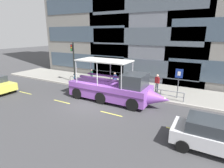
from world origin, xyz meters
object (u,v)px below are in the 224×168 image
at_px(traffic_light_pole, 73,59).
at_px(leaned_bicycle, 76,79).
at_px(pedestrian_mid_right, 115,79).
at_px(background_car_west, 216,136).
at_px(parking_sign, 179,79).
at_px(pedestrian_mid_left, 133,78).
at_px(pedestrian_near_stern, 92,75).
at_px(duck_tour_boat, 115,89).
at_px(pedestrian_near_bow, 157,81).

relative_size(traffic_light_pole, leaned_bicycle, 2.55).
height_order(pedestrian_mid_right, background_car_west, pedestrian_mid_right).
height_order(parking_sign, pedestrian_mid_left, parking_sign).
xyz_separation_m(parking_sign, pedestrian_near_stern, (-9.07, 0.09, -0.74)).
height_order(leaned_bicycle, pedestrian_mid_right, pedestrian_mid_right).
bearing_deg(pedestrian_mid_left, duck_tour_boat, -92.49).
bearing_deg(parking_sign, background_car_west, -65.68).
bearing_deg(parking_sign, leaned_bicycle, -177.87).
distance_m(pedestrian_mid_right, background_car_west, 11.15).
distance_m(parking_sign, pedestrian_mid_left, 4.51).
relative_size(duck_tour_boat, pedestrian_near_stern, 5.30).
distance_m(pedestrian_mid_right, pedestrian_near_stern, 2.90).
bearing_deg(traffic_light_pole, pedestrian_mid_left, 8.74).
height_order(parking_sign, background_car_west, parking_sign).
distance_m(pedestrian_mid_left, pedestrian_mid_right, 1.85).
height_order(traffic_light_pole, pedestrian_near_bow, traffic_light_pole).
distance_m(parking_sign, leaned_bicycle, 11.03).
bearing_deg(pedestrian_mid_left, pedestrian_near_stern, -173.20).
height_order(pedestrian_near_bow, background_car_west, pedestrian_near_bow).
bearing_deg(background_car_west, pedestrian_near_stern, 151.51).
bearing_deg(leaned_bicycle, background_car_west, -23.44).
distance_m(traffic_light_pole, pedestrian_near_stern, 2.69).
bearing_deg(background_car_west, leaned_bicycle, 156.56).
bearing_deg(traffic_light_pole, pedestrian_near_stern, 13.11).
distance_m(traffic_light_pole, pedestrian_near_bow, 9.32).
bearing_deg(pedestrian_near_stern, pedestrian_near_bow, 5.94).
distance_m(leaned_bicycle, pedestrian_mid_left, 6.64).
height_order(pedestrian_mid_left, pedestrian_near_stern, pedestrian_mid_left).
bearing_deg(leaned_bicycle, pedestrian_near_bow, 7.86).
bearing_deg(parking_sign, pedestrian_mid_left, 171.69).
relative_size(pedestrian_near_bow, pedestrian_mid_left, 0.96).
bearing_deg(background_car_west, pedestrian_near_bow, 124.19).
bearing_deg(duck_tour_boat, pedestrian_mid_right, 118.41).
bearing_deg(pedestrian_mid_right, duck_tour_boat, -61.59).
bearing_deg(parking_sign, pedestrian_near_bow, 157.75).
distance_m(traffic_light_pole, parking_sign, 11.15).
bearing_deg(traffic_light_pole, parking_sign, 1.98).
distance_m(traffic_light_pole, pedestrian_mid_left, 6.96).
bearing_deg(pedestrian_near_bow, parking_sign, -22.25).
bearing_deg(background_car_west, parking_sign, 114.32).
bearing_deg(duck_tour_boat, leaned_bicycle, 158.80).
relative_size(leaned_bicycle, background_car_west, 0.42).
xyz_separation_m(leaned_bicycle, pedestrian_mid_right, (4.76, 0.49, 0.58)).
relative_size(leaned_bicycle, pedestrian_near_stern, 1.06).
distance_m(duck_tour_boat, background_car_west, 8.26).
distance_m(leaned_bicycle, pedestrian_near_stern, 2.03).
xyz_separation_m(parking_sign, duck_tour_boat, (-4.57, -2.88, -0.80)).
relative_size(traffic_light_pole, pedestrian_mid_left, 2.51).
xyz_separation_m(traffic_light_pole, pedestrian_mid_right, (4.93, 0.47, -1.73)).
xyz_separation_m(pedestrian_mid_right, pedestrian_near_stern, (-2.90, 0.00, 0.04)).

